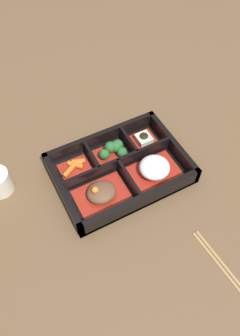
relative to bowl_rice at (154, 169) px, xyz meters
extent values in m
plane|color=brown|center=(0.08, -0.05, -0.03)|extent=(3.00, 3.00, 0.00)
cube|color=black|center=(0.08, -0.05, -0.02)|extent=(0.33, 0.24, 0.01)
cube|color=black|center=(0.08, -0.16, 0.00)|extent=(0.33, 0.01, 0.05)
cube|color=black|center=(0.08, 0.07, 0.00)|extent=(0.33, 0.01, 0.05)
cube|color=black|center=(-0.08, -0.05, 0.00)|extent=(0.01, 0.24, 0.05)
cube|color=black|center=(0.24, -0.05, 0.00)|extent=(0.01, 0.24, 0.05)
cube|color=black|center=(0.08, -0.06, 0.00)|extent=(0.31, 0.01, 0.05)
cube|color=black|center=(0.02, -0.10, 0.00)|extent=(0.01, 0.09, 0.05)
cube|color=black|center=(0.13, -0.10, 0.00)|extent=(0.01, 0.09, 0.05)
cube|color=black|center=(0.08, 0.00, 0.00)|extent=(0.01, 0.12, 0.05)
cube|color=maroon|center=(0.00, 0.00, -0.02)|extent=(0.13, 0.09, 0.01)
ellipsoid|color=silver|center=(0.00, 0.00, 0.00)|extent=(0.08, 0.08, 0.04)
cube|color=maroon|center=(0.15, 0.00, -0.02)|extent=(0.13, 0.09, 0.01)
ellipsoid|color=brown|center=(0.15, 0.00, 0.00)|extent=(0.07, 0.07, 0.03)
sphere|color=orange|center=(0.17, 0.00, 0.02)|extent=(0.02, 0.02, 0.02)
cube|color=maroon|center=(-0.03, -0.10, -0.02)|extent=(0.07, 0.07, 0.01)
cube|color=beige|center=(-0.03, -0.10, -0.01)|extent=(0.04, 0.04, 0.02)
ellipsoid|color=black|center=(-0.03, -0.10, 0.01)|extent=(0.02, 0.02, 0.01)
cube|color=maroon|center=(0.07, -0.10, -0.02)|extent=(0.09, 0.07, 0.01)
sphere|color=#265B28|center=(0.09, -0.10, 0.00)|extent=(0.03, 0.03, 0.03)
sphere|color=#265B28|center=(0.05, -0.11, 0.00)|extent=(0.03, 0.03, 0.03)
sphere|color=#265B28|center=(0.05, -0.11, 0.00)|extent=(0.03, 0.03, 0.03)
sphere|color=#265B28|center=(0.07, -0.12, 0.00)|extent=(0.03, 0.03, 0.03)
sphere|color=#265B28|center=(0.05, -0.09, 0.00)|extent=(0.03, 0.03, 0.03)
cube|color=maroon|center=(0.18, -0.10, -0.02)|extent=(0.08, 0.07, 0.01)
cylinder|color=#D1661E|center=(0.17, -0.11, -0.01)|extent=(0.04, 0.04, 0.01)
cylinder|color=#D1661E|center=(0.17, -0.12, -0.01)|extent=(0.04, 0.02, 0.01)
cylinder|color=#D1661E|center=(0.16, -0.12, -0.01)|extent=(0.04, 0.02, 0.01)
cylinder|color=#D1661E|center=(0.19, -0.10, -0.01)|extent=(0.05, 0.03, 0.01)
cylinder|color=#A87F51|center=(-0.01, 0.29, -0.03)|extent=(0.02, 0.22, 0.01)
cylinder|color=#A87F51|center=(0.00, 0.30, -0.03)|extent=(0.02, 0.22, 0.01)
camera|label=1|loc=(0.31, 0.39, 0.68)|focal=35.00mm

